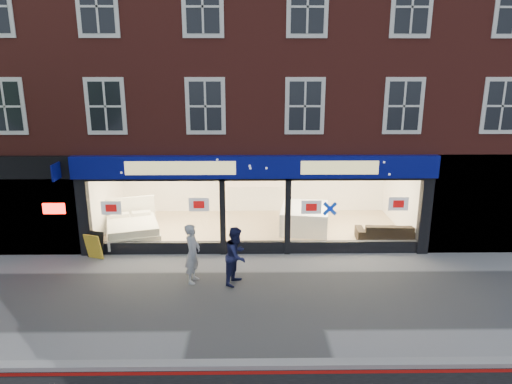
{
  "coord_description": "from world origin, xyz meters",
  "views": [
    {
      "loc": [
        -0.16,
        -10.96,
        5.9
      ],
      "look_at": [
        0.02,
        2.5,
        2.24
      ],
      "focal_mm": 32.0,
      "sensor_mm": 36.0,
      "label": 1
    }
  ],
  "objects_px": {
    "pedestrian_grey": "(193,253)",
    "pedestrian_blue": "(236,255)",
    "display_bed": "(132,228)",
    "mattress_stack": "(305,218)",
    "a_board": "(95,246)",
    "sofa": "(387,232)"
  },
  "relations": [
    {
      "from": "a_board",
      "to": "pedestrian_grey",
      "type": "xyz_separation_m",
      "value": [
        3.35,
        -1.69,
        0.43
      ]
    },
    {
      "from": "pedestrian_grey",
      "to": "pedestrian_blue",
      "type": "relative_size",
      "value": 1.03
    },
    {
      "from": "sofa",
      "to": "pedestrian_grey",
      "type": "bearing_deg",
      "value": 27.83
    },
    {
      "from": "a_board",
      "to": "pedestrian_blue",
      "type": "bearing_deg",
      "value": -2.37
    },
    {
      "from": "display_bed",
      "to": "mattress_stack",
      "type": "height_order",
      "value": "display_bed"
    },
    {
      "from": "mattress_stack",
      "to": "a_board",
      "type": "relative_size",
      "value": 2.74
    },
    {
      "from": "sofa",
      "to": "a_board",
      "type": "xyz_separation_m",
      "value": [
        -9.74,
        -1.2,
        0.02
      ]
    },
    {
      "from": "a_board",
      "to": "pedestrian_blue",
      "type": "xyz_separation_m",
      "value": [
        4.59,
        -1.8,
        0.4
      ]
    },
    {
      "from": "pedestrian_blue",
      "to": "mattress_stack",
      "type": "bearing_deg",
      "value": -6.65
    },
    {
      "from": "sofa",
      "to": "pedestrian_blue",
      "type": "xyz_separation_m",
      "value": [
        -5.15,
        -3.0,
        0.42
      ]
    },
    {
      "from": "pedestrian_blue",
      "to": "display_bed",
      "type": "bearing_deg",
      "value": 70.89
    },
    {
      "from": "display_bed",
      "to": "sofa",
      "type": "xyz_separation_m",
      "value": [
        8.94,
        -0.43,
        -0.03
      ]
    },
    {
      "from": "display_bed",
      "to": "mattress_stack",
      "type": "distance_m",
      "value": 6.26
    },
    {
      "from": "pedestrian_grey",
      "to": "a_board",
      "type": "bearing_deg",
      "value": 75.2
    },
    {
      "from": "mattress_stack",
      "to": "sofa",
      "type": "bearing_deg",
      "value": -24.5
    },
    {
      "from": "pedestrian_grey",
      "to": "pedestrian_blue",
      "type": "xyz_separation_m",
      "value": [
        1.24,
        -0.11,
        -0.03
      ]
    },
    {
      "from": "display_bed",
      "to": "a_board",
      "type": "distance_m",
      "value": 1.81
    },
    {
      "from": "pedestrian_grey",
      "to": "sofa",
      "type": "bearing_deg",
      "value": -53.74
    },
    {
      "from": "display_bed",
      "to": "mattress_stack",
      "type": "bearing_deg",
      "value": -10.23
    },
    {
      "from": "mattress_stack",
      "to": "a_board",
      "type": "bearing_deg",
      "value": -160.73
    },
    {
      "from": "display_bed",
      "to": "pedestrian_blue",
      "type": "distance_m",
      "value": 5.12
    },
    {
      "from": "pedestrian_grey",
      "to": "mattress_stack",
      "type": "bearing_deg",
      "value": -29.52
    }
  ]
}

